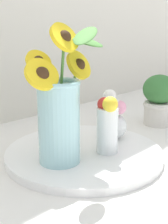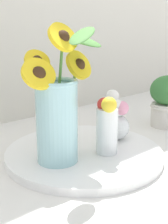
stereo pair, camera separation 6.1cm
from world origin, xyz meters
name	(u,v)px [view 1 (the left image)]	position (x,y,z in m)	size (l,w,h in m)	color
ground_plane	(87,160)	(0.00, 0.00, 0.00)	(6.00, 6.00, 0.00)	silver
serving_tray	(84,153)	(0.01, 0.02, 0.01)	(0.43, 0.43, 0.02)	white
mason_jar_sunflowers	(60,109)	(-0.08, 0.02, 0.16)	(0.22, 0.18, 0.34)	#9ED1D6
vase_small_center	(107,124)	(0.04, -0.03, 0.10)	(0.07, 0.07, 0.16)	white
vase_bulb_right	(114,119)	(0.14, 0.02, 0.08)	(0.08, 0.08, 0.15)	white
potted_plant	(159,98)	(0.41, 0.03, 0.10)	(0.12, 0.12, 0.18)	beige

